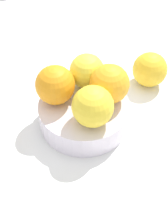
% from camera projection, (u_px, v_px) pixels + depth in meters
% --- Properties ---
extents(ground_plane, '(1.10, 1.10, 0.02)m').
position_uv_depth(ground_plane, '(84.00, 125.00, 0.64)').
color(ground_plane, white).
extents(fruit_bowl, '(0.17, 0.17, 0.05)m').
position_uv_depth(fruit_bowl, '(84.00, 114.00, 0.62)').
color(fruit_bowl, silver).
rests_on(fruit_bowl, ground_plane).
extents(orange_in_bowl_0, '(0.07, 0.07, 0.07)m').
position_uv_depth(orange_in_bowl_0, '(110.00, 84.00, 0.59)').
color(orange_in_bowl_0, '#F9A823').
rests_on(orange_in_bowl_0, fruit_bowl).
extents(orange_in_bowl_1, '(0.07, 0.07, 0.07)m').
position_uv_depth(orange_in_bowl_1, '(55.00, 85.00, 0.59)').
color(orange_in_bowl_1, orange).
rests_on(orange_in_bowl_1, fruit_bowl).
extents(orange_in_bowl_2, '(0.07, 0.07, 0.07)m').
position_uv_depth(orange_in_bowl_2, '(91.00, 107.00, 0.55)').
color(orange_in_bowl_2, yellow).
rests_on(orange_in_bowl_2, fruit_bowl).
extents(orange_in_bowl_3, '(0.07, 0.07, 0.07)m').
position_uv_depth(orange_in_bowl_3, '(87.00, 71.00, 0.62)').
color(orange_in_bowl_3, yellow).
rests_on(orange_in_bowl_3, fruit_bowl).
extents(orange_loose_0, '(0.07, 0.07, 0.07)m').
position_uv_depth(orange_loose_0, '(150.00, 70.00, 0.69)').
color(orange_loose_0, yellow).
rests_on(orange_loose_0, ground_plane).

